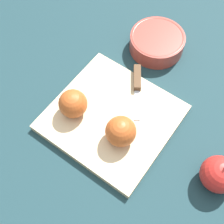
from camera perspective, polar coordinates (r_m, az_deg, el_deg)
ground_plane at (r=0.82m, az=0.00°, el=-1.35°), size 4.00×4.00×0.00m
cutting_board at (r=0.81m, az=0.00°, el=-1.03°), size 0.35×0.34×0.02m
apple_half_left at (r=0.78m, az=-7.14°, el=1.50°), size 0.07×0.07×0.07m
apple_half_right at (r=0.74m, az=1.62°, el=-3.54°), size 0.08×0.08×0.08m
knife at (r=0.85m, az=4.64°, el=5.65°), size 0.08×0.16×0.02m
apple_whole at (r=0.75m, az=18.96°, el=-10.72°), size 0.09×0.09×0.10m
bowl at (r=0.94m, az=8.23°, el=12.59°), size 0.16×0.16×0.05m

